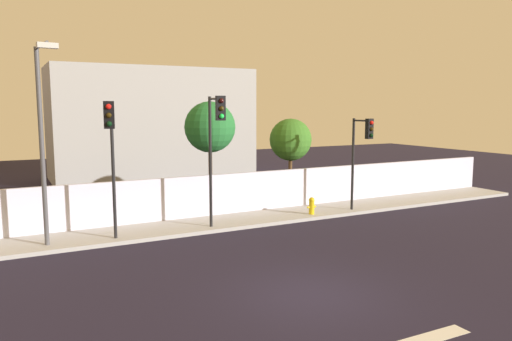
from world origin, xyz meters
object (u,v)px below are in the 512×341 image
object	(u,v)px
traffic_light_right	(111,141)
traffic_light_center	(215,134)
fire_hydrant	(312,205)
roadside_tree_midleft	(291,140)
roadside_tree_leftmost	(210,127)
street_lamp_curbside	(42,130)
traffic_light_left	(362,144)

from	to	relation	value
traffic_light_right	traffic_light_center	bearing A→B (deg)	1.12
fire_hydrant	roadside_tree_midleft	bearing A→B (deg)	75.43
traffic_light_center	roadside_tree_leftmost	size ratio (longest dim) A/B	1.00
roadside_tree_leftmost	fire_hydrant	bearing A→B (deg)	-41.93
traffic_light_center	fire_hydrant	world-z (taller)	traffic_light_center
street_lamp_curbside	roadside_tree_midleft	xyz separation A→B (m)	(11.74, 3.27, -0.91)
roadside_tree_midleft	street_lamp_curbside	bearing A→B (deg)	-164.42
traffic_light_center	roadside_tree_leftmost	distance (m)	4.10
traffic_light_center	traffic_light_right	world-z (taller)	traffic_light_center
traffic_light_left	street_lamp_curbside	world-z (taller)	street_lamp_curbside
roadside_tree_leftmost	traffic_light_center	bearing A→B (deg)	-109.35
traffic_light_right	roadside_tree_leftmost	bearing A→B (deg)	36.86
traffic_light_left	roadside_tree_midleft	distance (m)	4.01
traffic_light_right	roadside_tree_midleft	world-z (taller)	traffic_light_right
street_lamp_curbside	traffic_light_center	bearing A→B (deg)	-5.69
traffic_light_center	roadside_tree_midleft	distance (m)	6.95
fire_hydrant	roadside_tree_midleft	xyz separation A→B (m)	(0.83, 3.19, 2.70)
roadside_tree_leftmost	roadside_tree_midleft	distance (m)	4.44
traffic_light_center	roadside_tree_leftmost	world-z (taller)	traffic_light_center
traffic_light_center	fire_hydrant	size ratio (longest dim) A/B	6.74
traffic_light_center	roadside_tree_midleft	size ratio (longest dim) A/B	1.19
traffic_light_left	roadside_tree_midleft	bearing A→B (deg)	112.18
traffic_light_left	roadside_tree_leftmost	bearing A→B (deg)	147.78
traffic_light_center	fire_hydrant	distance (m)	5.98
traffic_light_left	street_lamp_curbside	distance (m)	13.29
traffic_light_left	roadside_tree_midleft	xyz separation A→B (m)	(-1.51, 3.71, -0.01)
traffic_light_right	fire_hydrant	xyz separation A→B (m)	(8.82, 0.76, -3.21)
traffic_light_right	traffic_light_left	bearing A→B (deg)	1.20
traffic_light_left	fire_hydrant	bearing A→B (deg)	167.37
street_lamp_curbside	roadside_tree_midleft	world-z (taller)	street_lamp_curbside
fire_hydrant	roadside_tree_midleft	size ratio (longest dim) A/B	0.18
traffic_light_center	traffic_light_right	bearing A→B (deg)	-178.88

